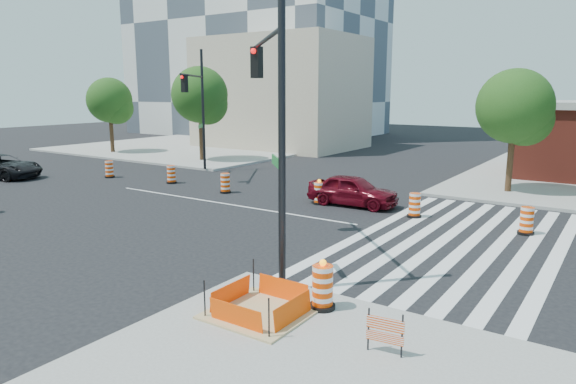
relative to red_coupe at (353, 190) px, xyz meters
name	(u,v)px	position (x,y,z in m)	size (l,w,h in m)	color
ground	(223,204)	(-5.23, -3.05, -0.71)	(120.00, 120.00, 0.00)	black
sidewalk_nw	(205,146)	(-23.23, 14.95, -0.64)	(22.00, 22.00, 0.15)	gray
crosswalk_east	(458,241)	(5.72, -3.05, -0.71)	(6.75, 13.50, 0.01)	silver
lane_centerline	(223,203)	(-5.23, -3.05, -0.71)	(14.00, 0.12, 0.01)	silver
excavation_pit	(261,310)	(3.77, -12.05, -0.49)	(2.20, 2.20, 0.90)	tan
beige_midrise	(281,93)	(-17.23, 18.95, 4.29)	(14.00, 10.00, 10.00)	#B8A48C
red_coupe	(353,190)	(0.00, 0.00, 0.00)	(1.69, 4.19, 1.43)	#540712
dark_suv	(1,167)	(-21.24, -5.14, -0.01)	(2.34, 5.08, 1.41)	black
signal_pole_se	(272,92)	(1.96, -9.07, 4.47)	(4.55, 4.71, 8.47)	black
signal_pole_nw	(197,99)	(-12.03, 2.49, 4.00)	(3.19, 5.00, 7.68)	black
pit_drum	(323,288)	(4.81, -11.01, -0.06)	(0.62, 0.62, 1.22)	black
barricade	(385,331)	(6.91, -12.18, -0.08)	(0.75, 0.13, 0.88)	#E63F04
tree_north_a	(110,103)	(-26.00, 6.65, 3.53)	(3.73, 3.72, 6.32)	#382314
tree_north_b	(201,98)	(-16.18, 7.12, 3.99)	(4.12, 4.12, 7.01)	#382314
tree_north_c	(515,111)	(5.43, 6.94, 3.54)	(3.73, 3.73, 6.34)	#382314
median_drum_0	(109,170)	(-15.91, -1.35, -0.23)	(0.60, 0.60, 1.02)	black
median_drum_1	(171,175)	(-11.29, -0.61, -0.23)	(0.60, 0.60, 1.02)	black
median_drum_2	(225,184)	(-6.85, -1.03, -0.23)	(0.60, 0.60, 1.02)	black
median_drum_3	(319,194)	(-1.45, -0.61, -0.22)	(0.60, 0.60, 1.18)	black
median_drum_4	(415,206)	(3.19, -0.58, -0.23)	(0.60, 0.60, 1.02)	black
median_drum_5	(527,222)	(7.55, -0.78, -0.23)	(0.60, 0.60, 1.02)	black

